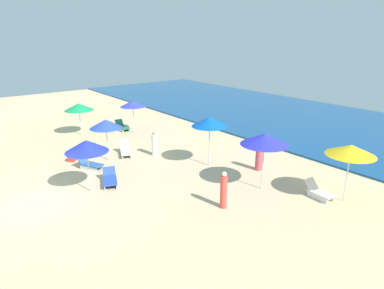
{
  "coord_description": "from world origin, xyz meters",
  "views": [
    {
      "loc": [
        14.3,
        -2.66,
        6.95
      ],
      "look_at": [
        -0.47,
        8.83,
        0.86
      ],
      "focal_mm": 31.69,
      "sensor_mm": 36.0,
      "label": 1
    }
  ],
  "objects_px": {
    "umbrella_6": "(133,104)",
    "lounge_chair_1_0": "(110,179)",
    "beachgoer_2": "(155,144)",
    "umbrella_5": "(79,107)",
    "umbrella_3": "(210,122)",
    "beachgoer_0": "(259,157)",
    "umbrella_1": "(86,146)",
    "umbrella_0": "(106,124)",
    "umbrella_4": "(351,150)",
    "lounge_chair_6_0": "(122,127)",
    "lounge_chair_4_0": "(319,192)",
    "beachgoer_1": "(224,191)",
    "lounge_chair_0_0": "(90,164)",
    "cooler_box_0": "(73,158)",
    "umbrella_2": "(265,139)",
    "lounge_chair_0_1": "(126,151)"
  },
  "relations": [
    {
      "from": "lounge_chair_6_0",
      "to": "beachgoer_2",
      "type": "height_order",
      "value": "beachgoer_2"
    },
    {
      "from": "umbrella_0",
      "to": "umbrella_3",
      "type": "bearing_deg",
      "value": 44.14
    },
    {
      "from": "lounge_chair_0_1",
      "to": "beachgoer_2",
      "type": "distance_m",
      "value": 1.83
    },
    {
      "from": "umbrella_4",
      "to": "cooler_box_0",
      "type": "distance_m",
      "value": 14.61
    },
    {
      "from": "lounge_chair_4_0",
      "to": "beachgoer_2",
      "type": "distance_m",
      "value": 9.69
    },
    {
      "from": "umbrella_1",
      "to": "beachgoer_1",
      "type": "distance_m",
      "value": 6.39
    },
    {
      "from": "umbrella_0",
      "to": "lounge_chair_0_1",
      "type": "relative_size",
      "value": 1.59
    },
    {
      "from": "lounge_chair_1_0",
      "to": "umbrella_6",
      "type": "distance_m",
      "value": 9.45
    },
    {
      "from": "lounge_chair_1_0",
      "to": "umbrella_3",
      "type": "xyz_separation_m",
      "value": [
        1.06,
        5.44,
        2.25
      ]
    },
    {
      "from": "umbrella_1",
      "to": "lounge_chair_4_0",
      "type": "distance_m",
      "value": 10.56
    },
    {
      "from": "umbrella_5",
      "to": "cooler_box_0",
      "type": "xyz_separation_m",
      "value": [
        4.94,
        -2.38,
        -1.87
      ]
    },
    {
      "from": "umbrella_6",
      "to": "beachgoer_2",
      "type": "height_order",
      "value": "umbrella_6"
    },
    {
      "from": "umbrella_1",
      "to": "umbrella_6",
      "type": "xyz_separation_m",
      "value": [
        -7.7,
        6.49,
        -0.07
      ]
    },
    {
      "from": "umbrella_1",
      "to": "beachgoer_1",
      "type": "xyz_separation_m",
      "value": [
        4.92,
        3.81,
        -1.45
      ]
    },
    {
      "from": "lounge_chair_6_0",
      "to": "beachgoer_2",
      "type": "distance_m",
      "value": 6.43
    },
    {
      "from": "lounge_chair_6_0",
      "to": "lounge_chair_4_0",
      "type": "bearing_deg",
      "value": -84.15
    },
    {
      "from": "umbrella_6",
      "to": "beachgoer_0",
      "type": "relative_size",
      "value": 1.51
    },
    {
      "from": "lounge_chair_1_0",
      "to": "lounge_chair_4_0",
      "type": "distance_m",
      "value": 9.76
    },
    {
      "from": "beachgoer_1",
      "to": "beachgoer_2",
      "type": "distance_m",
      "value": 7.43
    },
    {
      "from": "lounge_chair_0_0",
      "to": "umbrella_3",
      "type": "bearing_deg",
      "value": -58.89
    },
    {
      "from": "umbrella_0",
      "to": "umbrella_3",
      "type": "relative_size",
      "value": 0.88
    },
    {
      "from": "umbrella_1",
      "to": "umbrella_6",
      "type": "height_order",
      "value": "umbrella_1"
    },
    {
      "from": "beachgoer_2",
      "to": "umbrella_5",
      "type": "bearing_deg",
      "value": 58.53
    },
    {
      "from": "umbrella_4",
      "to": "umbrella_0",
      "type": "bearing_deg",
      "value": -151.85
    },
    {
      "from": "lounge_chair_0_1",
      "to": "umbrella_3",
      "type": "xyz_separation_m",
      "value": [
        4.34,
        2.91,
        2.24
      ]
    },
    {
      "from": "umbrella_6",
      "to": "beachgoer_2",
      "type": "xyz_separation_m",
      "value": [
        5.3,
        -1.47,
        -1.46
      ]
    },
    {
      "from": "lounge_chair_0_1",
      "to": "beachgoer_1",
      "type": "relative_size",
      "value": 0.93
    },
    {
      "from": "umbrella_2",
      "to": "beachgoer_0",
      "type": "xyz_separation_m",
      "value": [
        -1.66,
        1.67,
        -1.73
      ]
    },
    {
      "from": "umbrella_0",
      "to": "umbrella_4",
      "type": "bearing_deg",
      "value": 28.15
    },
    {
      "from": "umbrella_0",
      "to": "umbrella_2",
      "type": "distance_m",
      "value": 9.01
    },
    {
      "from": "beachgoer_0",
      "to": "beachgoer_1",
      "type": "distance_m",
      "value": 4.75
    },
    {
      "from": "umbrella_4",
      "to": "lounge_chair_0_0",
      "type": "bearing_deg",
      "value": -145.08
    },
    {
      "from": "lounge_chair_0_0",
      "to": "cooler_box_0",
      "type": "bearing_deg",
      "value": 74.14
    },
    {
      "from": "lounge_chair_0_1",
      "to": "beachgoer_1",
      "type": "distance_m",
      "value": 8.43
    },
    {
      "from": "umbrella_3",
      "to": "lounge_chair_6_0",
      "type": "height_order",
      "value": "umbrella_3"
    },
    {
      "from": "umbrella_4",
      "to": "cooler_box_0",
      "type": "bearing_deg",
      "value": -148.2
    },
    {
      "from": "umbrella_2",
      "to": "umbrella_6",
      "type": "distance_m",
      "value": 12.39
    },
    {
      "from": "umbrella_6",
      "to": "beachgoer_1",
      "type": "xyz_separation_m",
      "value": [
        12.63,
        -2.68,
        -1.38
      ]
    },
    {
      "from": "lounge_chair_6_0",
      "to": "beachgoer_1",
      "type": "relative_size",
      "value": 0.86
    },
    {
      "from": "umbrella_2",
      "to": "lounge_chair_4_0",
      "type": "distance_m",
      "value": 3.34
    },
    {
      "from": "lounge_chair_0_0",
      "to": "umbrella_3",
      "type": "relative_size",
      "value": 0.55
    },
    {
      "from": "beachgoer_1",
      "to": "cooler_box_0",
      "type": "bearing_deg",
      "value": 99.87
    },
    {
      "from": "beachgoer_1",
      "to": "cooler_box_0",
      "type": "relative_size",
      "value": 2.84
    },
    {
      "from": "umbrella_1",
      "to": "lounge_chair_1_0",
      "type": "xyz_separation_m",
      "value": [
        -0.21,
        1.06,
        -1.97
      ]
    },
    {
      "from": "umbrella_3",
      "to": "beachgoer_0",
      "type": "relative_size",
      "value": 1.75
    },
    {
      "from": "umbrella_6",
      "to": "lounge_chair_1_0",
      "type": "bearing_deg",
      "value": -35.89
    },
    {
      "from": "umbrella_6",
      "to": "lounge_chair_6_0",
      "type": "height_order",
      "value": "umbrella_6"
    },
    {
      "from": "umbrella_0",
      "to": "umbrella_1",
      "type": "height_order",
      "value": "umbrella_1"
    },
    {
      "from": "umbrella_5",
      "to": "beachgoer_0",
      "type": "height_order",
      "value": "umbrella_5"
    },
    {
      "from": "umbrella_4",
      "to": "lounge_chair_6_0",
      "type": "distance_m",
      "value": 16.78
    }
  ]
}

